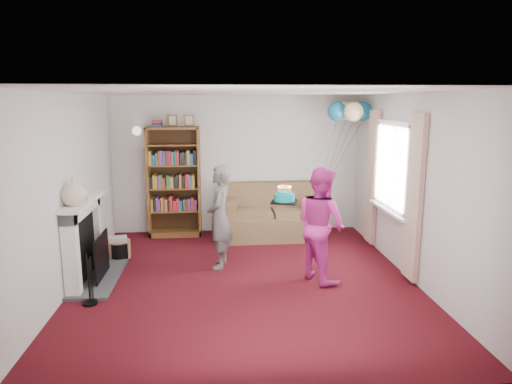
{
  "coord_description": "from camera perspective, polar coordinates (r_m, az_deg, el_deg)",
  "views": [
    {
      "loc": [
        -0.36,
        -5.82,
        2.38
      ],
      "look_at": [
        0.2,
        0.6,
        1.1
      ],
      "focal_mm": 32.0,
      "sensor_mm": 36.0,
      "label": 1
    }
  ],
  "objects": [
    {
      "name": "birthday_cake",
      "position": [
        6.14,
        3.56,
        -0.69
      ],
      "size": [
        0.33,
        0.33,
        0.22
      ],
      "rotation": [
        0.0,
        0.0,
        -0.29
      ],
      "color": "black",
      "rests_on": "ground"
    },
    {
      "name": "wall_back",
      "position": [
        8.42,
        -2.46,
        3.49
      ],
      "size": [
        4.5,
        0.02,
        2.5
      ],
      "primitive_type": "cube",
      "color": "silver",
      "rests_on": "ground"
    },
    {
      "name": "sofa",
      "position": [
        8.21,
        1.93,
        -3.11
      ],
      "size": [
        1.78,
        0.94,
        0.94
      ],
      "rotation": [
        0.0,
        0.0,
        0.0
      ],
      "color": "brown",
      "rests_on": "ground"
    },
    {
      "name": "bookcase",
      "position": [
        8.29,
        -10.16,
        1.14
      ],
      "size": [
        0.92,
        0.42,
        2.16
      ],
      "color": "#472B14",
      "rests_on": "ground"
    },
    {
      "name": "person_striped",
      "position": [
        6.6,
        -4.57,
        -3.12
      ],
      "size": [
        0.43,
        0.59,
        1.5
      ],
      "primitive_type": "imported",
      "rotation": [
        0.0,
        0.0,
        -1.7
      ],
      "color": "black",
      "rests_on": "ground"
    },
    {
      "name": "mantel_vase",
      "position": [
        6.04,
        -21.82,
        0.09
      ],
      "size": [
        0.41,
        0.41,
        0.35
      ],
      "primitive_type": "imported",
      "rotation": [
        0.0,
        0.0,
        0.28
      ],
      "color": "beige",
      "rests_on": "fireplace"
    },
    {
      "name": "wall_sconce",
      "position": [
        8.32,
        -14.69,
        7.41
      ],
      "size": [
        0.16,
        0.23,
        0.16
      ],
      "color": "gold",
      "rests_on": "ground"
    },
    {
      "name": "ceiling",
      "position": [
        5.84,
        -1.46,
        12.44
      ],
      "size": [
        4.5,
        5.0,
        0.01
      ],
      "primitive_type": "cube",
      "color": "white",
      "rests_on": "wall_back"
    },
    {
      "name": "wall_left",
      "position": [
        6.23,
        -22.62,
        -0.11
      ],
      "size": [
        0.02,
        5.0,
        2.5
      ],
      "primitive_type": "cube",
      "color": "silver",
      "rests_on": "ground"
    },
    {
      "name": "ground",
      "position": [
        6.3,
        -1.34,
        -10.98
      ],
      "size": [
        5.0,
        5.0,
        0.0
      ],
      "primitive_type": "plane",
      "color": "#33070D",
      "rests_on": "ground"
    },
    {
      "name": "wall_right",
      "position": [
        6.48,
        18.96,
        0.56
      ],
      "size": [
        0.02,
        5.0,
        2.5
      ],
      "primitive_type": "cube",
      "color": "silver",
      "rests_on": "ground"
    },
    {
      "name": "window_bay",
      "position": [
        7.02,
        16.57,
        1.09
      ],
      "size": [
        0.14,
        2.02,
        2.2
      ],
      "color": "white",
      "rests_on": "ground"
    },
    {
      "name": "balloons",
      "position": [
        8.0,
        11.63,
        9.84
      ],
      "size": [
        0.92,
        0.76,
        1.7
      ],
      "color": "#3F3F3F",
      "rests_on": "ground"
    },
    {
      "name": "wicker_basket",
      "position": [
        7.43,
        -16.8,
        -6.76
      ],
      "size": [
        0.37,
        0.37,
        0.34
      ],
      "rotation": [
        0.0,
        0.0,
        0.15
      ],
      "color": "#885E3F",
      "rests_on": "ground"
    },
    {
      "name": "person_magenta",
      "position": [
        6.18,
        8.12,
        -4.01
      ],
      "size": [
        0.85,
        0.93,
        1.54
      ],
      "primitive_type": "imported",
      "rotation": [
        0.0,
        0.0,
        2.03
      ],
      "color": "#C72789",
      "rests_on": "ground"
    },
    {
      "name": "fireplace",
      "position": [
        6.53,
        -20.19,
        -6.11
      ],
      "size": [
        0.55,
        1.8,
        1.12
      ],
      "color": "#3F3F42",
      "rests_on": "ground"
    }
  ]
}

